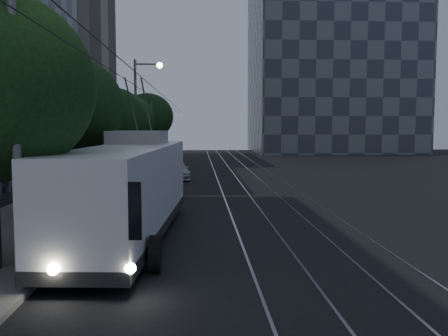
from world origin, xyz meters
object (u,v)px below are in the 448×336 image
pickup_silver (146,187)px  streetlamp_far (141,105)px  car_white_b (176,170)px  streetlamp_near (31,43)px  car_white_a (168,174)px  trolleybus (129,190)px  car_white_d (174,161)px  car_white_c (162,163)px

pickup_silver → streetlamp_far: (-1.75, 14.37, 4.50)m
car_white_b → streetlamp_near: 24.83m
car_white_a → car_white_b: size_ratio=0.92×
streetlamp_near → car_white_a: bearing=85.3°
streetlamp_near → streetlamp_far: 27.10m
trolleybus → car_white_b: (0.79, 18.66, -1.04)m
car_white_a → car_white_d: (-0.17, 13.23, -0.08)m
pickup_silver → car_white_d: size_ratio=1.75×
car_white_c → car_white_d: size_ratio=1.26×
pickup_silver → streetlamp_near: bearing=-93.7°
streetlamp_near → streetlamp_far: (-0.61, 27.09, -0.32)m
pickup_silver → streetlamp_near: (-1.14, -12.72, 4.81)m
pickup_silver → car_white_a: (0.58, 8.27, -0.18)m
car_white_d → trolleybus: bearing=-87.7°
car_white_c → car_white_b: bearing=-85.0°
trolleybus → pickup_silver: 7.21m
car_white_d → streetlamp_far: size_ratio=0.41×
car_white_c → pickup_silver: bearing=-98.3°
pickup_silver → streetlamp_far: streetlamp_far is taller
pickup_silver → streetlamp_near: streetlamp_near is taller
car_white_a → car_white_b: (0.37, 3.23, -0.05)m
pickup_silver → streetlamp_far: size_ratio=0.71×
car_white_a → streetlamp_far: (-2.33, 6.10, 4.68)m
streetlamp_far → streetlamp_near: bearing=-88.7°
car_white_c → car_white_d: 5.06m
trolleybus → car_white_c: (-0.51, 23.66, -0.93)m
car_white_a → car_white_c: size_ratio=0.90×
car_white_c → car_white_a: bearing=-93.1°
car_white_b → streetlamp_near: streetlamp_near is taller
car_white_a → car_white_d: size_ratio=1.13×
pickup_silver → car_white_b: 11.54m
trolleybus → car_white_c: 23.69m
car_white_a → car_white_c: (-0.92, 8.23, 0.05)m
car_white_b → streetlamp_far: 6.16m
streetlamp_far → car_white_c: bearing=56.5°
car_white_b → streetlamp_far: bearing=125.4°
car_white_c → streetlamp_far: 5.28m
trolleybus → car_white_d: 28.68m
car_white_a → car_white_c: bearing=101.5°
car_white_a → car_white_d: 13.23m
car_white_b → car_white_c: 5.17m
car_white_c → car_white_d: bearing=72.0°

